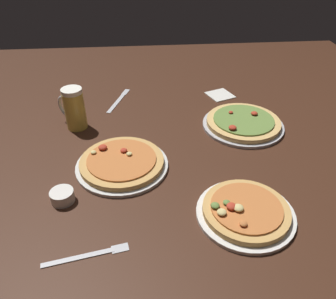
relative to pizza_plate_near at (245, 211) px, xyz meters
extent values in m
cube|color=#3D2114|center=(-0.19, 0.32, -0.03)|extent=(2.40, 2.40, 0.03)
cylinder|color=silver|center=(0.00, 0.00, -0.01)|extent=(0.28, 0.28, 0.01)
cylinder|color=tan|center=(0.00, 0.00, 0.00)|extent=(0.25, 0.25, 0.02)
cylinder|color=#C67038|center=(0.00, 0.00, 0.02)|extent=(0.20, 0.20, 0.01)
ellipsoid|color=#DBC67A|center=(-0.08, -0.02, 0.03)|extent=(0.03, 0.03, 0.01)
ellipsoid|color=#DBC67A|center=(-0.03, -0.01, 0.03)|extent=(0.03, 0.03, 0.01)
ellipsoid|color=#B73823|center=(-0.04, 0.00, 0.03)|extent=(0.03, 0.03, 0.01)
ellipsoid|color=olive|center=(-0.09, 0.01, 0.03)|extent=(0.02, 0.02, 0.01)
ellipsoid|color=#C67038|center=(-0.03, -0.07, 0.02)|extent=(0.02, 0.02, 0.01)
ellipsoid|color=olive|center=(-0.05, 0.02, 0.02)|extent=(0.02, 0.02, 0.01)
cylinder|color=#B2B2B7|center=(0.12, 0.48, -0.01)|extent=(0.32, 0.32, 0.01)
cylinder|color=tan|center=(0.12, 0.48, 0.00)|extent=(0.29, 0.29, 0.02)
cylinder|color=olive|center=(0.12, 0.48, 0.02)|extent=(0.24, 0.24, 0.01)
ellipsoid|color=#B73823|center=(0.06, 0.41, 0.03)|extent=(0.03, 0.03, 0.02)
ellipsoid|color=#B73823|center=(0.08, 0.53, 0.02)|extent=(0.02, 0.02, 0.01)
ellipsoid|color=#B73823|center=(0.18, 0.51, 0.03)|extent=(0.03, 0.03, 0.01)
cylinder|color=silver|center=(-0.36, 0.26, -0.01)|extent=(0.31, 0.31, 0.01)
cylinder|color=tan|center=(-0.36, 0.26, 0.00)|extent=(0.28, 0.28, 0.02)
cylinder|color=#C67038|center=(-0.36, 0.26, 0.02)|extent=(0.23, 0.23, 0.01)
ellipsoid|color=#DBC67A|center=(-0.45, 0.29, 0.02)|extent=(0.02, 0.02, 0.01)
ellipsoid|color=#B73823|center=(-0.35, 0.30, 0.03)|extent=(0.02, 0.02, 0.01)
ellipsoid|color=#DBC67A|center=(-0.33, 0.27, 0.02)|extent=(0.02, 0.02, 0.01)
ellipsoid|color=#B73823|center=(-0.42, 0.31, 0.03)|extent=(0.03, 0.03, 0.02)
cylinder|color=gold|center=(-0.54, 0.53, 0.06)|extent=(0.08, 0.08, 0.15)
cylinder|color=white|center=(-0.54, 0.53, 0.14)|extent=(0.08, 0.08, 0.02)
torus|color=silver|center=(-0.58, 0.57, 0.06)|extent=(0.08, 0.07, 0.10)
cylinder|color=silver|center=(-0.53, 0.11, 0.00)|extent=(0.07, 0.07, 0.04)
cube|color=silver|center=(0.09, 0.77, -0.01)|extent=(0.14, 0.14, 0.01)
cube|color=silver|center=(-0.46, -0.11, -0.01)|extent=(0.18, 0.05, 0.01)
cube|color=silver|center=(-0.35, -0.09, -0.01)|extent=(0.05, 0.03, 0.00)
cube|color=silver|center=(-0.39, 0.73, -0.01)|extent=(0.08, 0.19, 0.01)
cube|color=silver|center=(-0.35, 0.84, -0.01)|extent=(0.04, 0.06, 0.00)
camera|label=1|loc=(-0.28, -0.66, 0.70)|focal=35.95mm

